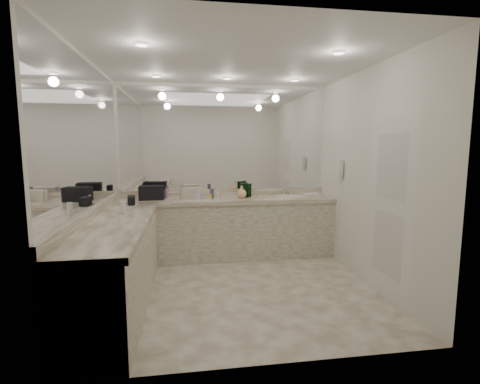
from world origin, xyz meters
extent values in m
plane|color=beige|center=(0.00, 0.00, 0.00)|extent=(3.20, 3.20, 0.00)
plane|color=white|center=(0.00, 0.00, 2.60)|extent=(3.20, 3.20, 0.00)
cube|color=silver|center=(0.00, 1.50, 1.30)|extent=(3.20, 0.02, 2.60)
cube|color=silver|center=(-1.60, 0.00, 1.30)|extent=(0.02, 3.00, 2.60)
cube|color=silver|center=(1.60, 0.00, 1.30)|extent=(0.02, 3.00, 2.60)
cube|color=silver|center=(0.00, 1.20, 0.42)|extent=(3.20, 0.60, 0.84)
cube|color=silver|center=(0.00, 1.19, 0.87)|extent=(3.20, 0.64, 0.06)
cube|color=silver|center=(-1.30, -0.30, 0.42)|extent=(0.60, 2.40, 0.84)
cube|color=silver|center=(-1.29, -0.30, 0.87)|extent=(0.64, 2.42, 0.06)
cube|color=silver|center=(0.00, 1.48, 0.95)|extent=(3.20, 0.04, 0.10)
cube|color=silver|center=(-1.58, 0.00, 0.95)|extent=(0.04, 3.00, 0.10)
cube|color=white|center=(0.00, 1.49, 1.77)|extent=(3.12, 0.01, 1.55)
cube|color=white|center=(-1.59, 0.00, 1.77)|extent=(0.01, 2.92, 1.55)
cylinder|color=white|center=(0.95, 1.20, 0.90)|extent=(0.44, 0.44, 0.03)
cube|color=silver|center=(0.95, 1.41, 0.97)|extent=(0.24, 0.16, 0.14)
cube|color=white|center=(1.56, 0.70, 1.35)|extent=(0.06, 0.10, 0.24)
cube|color=white|center=(1.59, -0.50, 1.05)|extent=(0.02, 0.82, 2.10)
cube|color=black|center=(-1.08, 1.20, 1.00)|extent=(0.37, 0.25, 0.20)
cube|color=black|center=(-1.30, 0.77, 0.95)|extent=(0.11, 0.21, 0.11)
cube|color=beige|center=(-0.50, 1.28, 0.98)|extent=(0.28, 0.17, 0.16)
cube|color=white|center=(1.34, 1.20, 0.92)|extent=(0.26, 0.20, 0.04)
cylinder|color=white|center=(-1.30, 0.17, 0.97)|extent=(0.06, 0.06, 0.14)
imported|color=beige|center=(-0.65, 1.25, 1.00)|extent=(0.10, 0.10, 0.19)
imported|color=silver|center=(-0.42, 1.16, 0.98)|extent=(0.10, 0.10, 0.17)
imported|color=#FEC585|center=(0.23, 1.15, 0.99)|extent=(0.18, 0.18, 0.19)
cylinder|color=#104519|center=(0.33, 1.36, 1.00)|extent=(0.07, 0.07, 0.21)
cylinder|color=#104519|center=(0.36, 1.25, 1.00)|extent=(0.07, 0.07, 0.20)
cylinder|color=#104519|center=(0.27, 1.33, 1.00)|extent=(0.07, 0.07, 0.20)
cylinder|color=#104519|center=(0.31, 1.22, 0.99)|extent=(0.06, 0.06, 0.19)
cylinder|color=#9966B2|center=(-0.89, 1.33, 0.97)|extent=(0.06, 0.06, 0.14)
cylinder|color=silver|center=(-1.10, 1.32, 0.95)|extent=(0.05, 0.05, 0.10)
cylinder|color=#F2D84C|center=(-0.23, 1.14, 0.94)|extent=(0.05, 0.05, 0.07)
cylinder|color=#E0B28C|center=(0.46, 1.16, 0.94)|extent=(0.05, 0.05, 0.08)
cylinder|color=#E0B28C|center=(-1.25, 1.13, 0.94)|extent=(0.05, 0.05, 0.08)
cylinder|color=#F2D84C|center=(-1.02, 1.27, 0.94)|extent=(0.04, 0.04, 0.07)
cylinder|color=#3F3F4C|center=(-0.21, 1.14, 0.97)|extent=(0.05, 0.05, 0.15)
cylinder|color=silver|center=(-0.13, 1.26, 0.95)|extent=(0.06, 0.06, 0.10)
cylinder|color=silver|center=(-1.25, 1.14, 0.95)|extent=(0.05, 0.05, 0.09)
camera|label=1|loc=(-0.55, -3.91, 1.66)|focal=26.00mm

